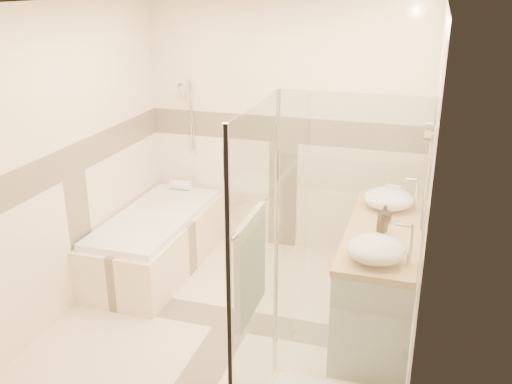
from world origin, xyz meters
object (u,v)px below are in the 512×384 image
(bathtub, at_px, (157,239))
(vanity, at_px, (381,277))
(vessel_sink_far, at_px, (376,249))
(amenity_bottle_a, at_px, (382,223))
(amenity_bottle_b, at_px, (385,214))
(shower_enclosure, at_px, (312,356))
(vessel_sink_near, at_px, (388,199))

(bathtub, relative_size, vanity, 1.05)
(vessel_sink_far, xyz_separation_m, amenity_bottle_a, (0.00, 0.49, -0.01))
(vanity, distance_m, amenity_bottle_a, 0.50)
(vessel_sink_far, distance_m, amenity_bottle_b, 0.68)
(shower_enclosure, distance_m, amenity_bottle_b, 1.47)
(vessel_sink_far, bearing_deg, vessel_sink_near, 90.00)
(vanity, bearing_deg, vessel_sink_near, 92.67)
(vessel_sink_near, bearing_deg, amenity_bottle_b, -90.00)
(vanity, height_order, vessel_sink_far, vessel_sink_far)
(shower_enclosure, relative_size, amenity_bottle_a, 14.12)
(vessel_sink_far, height_order, amenity_bottle_b, vessel_sink_far)
(bathtub, height_order, amenity_bottle_a, amenity_bottle_a)
(shower_enclosure, height_order, amenity_bottle_b, shower_enclosure)
(bathtub, distance_m, vessel_sink_far, 2.40)
(vessel_sink_near, bearing_deg, shower_enclosure, -99.12)
(vanity, bearing_deg, amenity_bottle_a, -104.72)
(vanity, xyz_separation_m, amenity_bottle_a, (-0.02, -0.08, 0.50))
(shower_enclosure, height_order, vessel_sink_near, shower_enclosure)
(bathtub, bearing_deg, vessel_sink_near, 2.09)
(bathtub, bearing_deg, amenity_bottle_b, -6.40)
(vessel_sink_near, bearing_deg, vanity, -87.33)
(shower_enclosure, bearing_deg, vessel_sink_near, 80.88)
(vanity, height_order, amenity_bottle_b, amenity_bottle_b)
(amenity_bottle_b, bearing_deg, shower_enclosure, -101.17)
(vessel_sink_far, distance_m, amenity_bottle_a, 0.49)
(bathtub, height_order, vessel_sink_near, vessel_sink_near)
(vessel_sink_near, distance_m, amenity_bottle_a, 0.50)
(bathtub, xyz_separation_m, vessel_sink_near, (2.13, 0.08, 0.63))
(shower_enclosure, distance_m, amenity_bottle_a, 1.29)
(bathtub, distance_m, amenity_bottle_a, 2.26)
(amenity_bottle_b, bearing_deg, amenity_bottle_a, -90.00)
(amenity_bottle_b, bearing_deg, vanity, -79.82)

